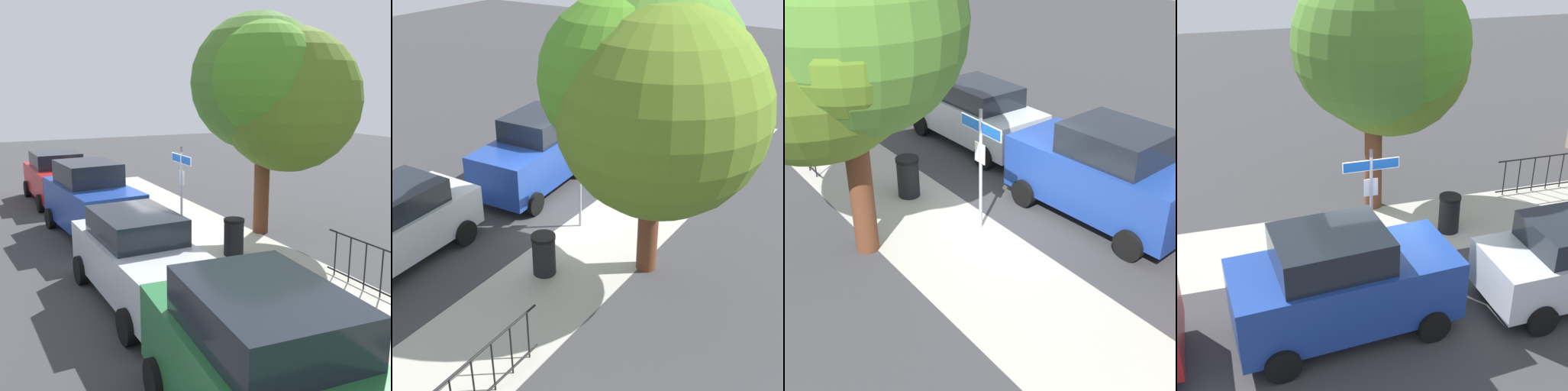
% 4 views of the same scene
% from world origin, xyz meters
% --- Properties ---
extents(ground_plane, '(60.00, 60.00, 0.00)m').
position_xyz_m(ground_plane, '(0.00, 0.00, 0.00)').
color(ground_plane, '#38383A').
extents(sidewalk_strip, '(24.00, 2.60, 0.00)m').
position_xyz_m(sidewalk_strip, '(2.00, 1.30, 0.00)').
color(sidewalk_strip, '#A8A699').
rests_on(sidewalk_strip, ground_plane).
extents(street_sign, '(1.29, 0.07, 2.67)m').
position_xyz_m(street_sign, '(0.04, 0.40, 1.81)').
color(street_sign, '#9EA0A5').
rests_on(street_sign, ground_plane).
extents(shade_tree, '(4.64, 4.60, 6.42)m').
position_xyz_m(shade_tree, '(1.02, 2.76, 4.26)').
color(shade_tree, brown).
rests_on(shade_tree, ground_plane).
extents(car_blue, '(4.32, 2.25, 2.19)m').
position_xyz_m(car_blue, '(-1.20, -1.97, 1.08)').
color(car_blue, navy).
rests_on(car_blue, ground_plane).
extents(iron_fence, '(3.25, 0.04, 1.07)m').
position_xyz_m(iron_fence, '(5.90, 2.30, 0.56)').
color(iron_fence, black).
rests_on(iron_fence, ground_plane).
extents(trash_bin, '(0.55, 0.55, 0.98)m').
position_xyz_m(trash_bin, '(2.22, 0.90, 0.49)').
color(trash_bin, black).
rests_on(trash_bin, ground_plane).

